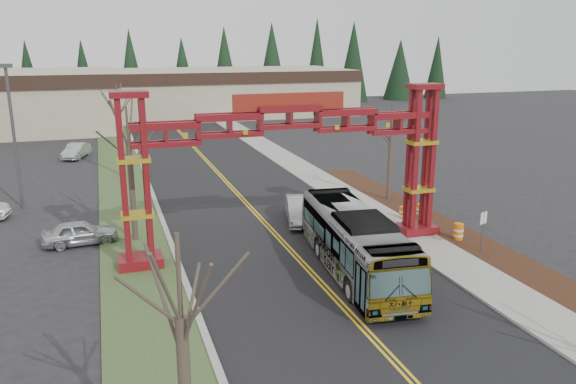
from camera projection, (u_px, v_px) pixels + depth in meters
name	position (u px, v px, depth m)	size (l,w,h in m)	color
road	(256.00, 214.00, 37.55)	(12.00, 110.00, 0.02)	black
lane_line_left	(254.00, 214.00, 37.51)	(0.12, 100.00, 0.01)	yellow
lane_line_right	(258.00, 213.00, 37.58)	(0.12, 100.00, 0.01)	yellow
curb_right	(341.00, 205.00, 39.40)	(0.30, 110.00, 0.15)	#A0A09B
sidewalk_right	(359.00, 203.00, 39.84)	(2.60, 110.00, 0.14)	gray
landscape_strip	(544.00, 281.00, 26.87)	(2.60, 50.00, 0.12)	black
grass_median	(133.00, 225.00, 35.11)	(4.00, 110.00, 0.08)	#384D26
curb_left	(163.00, 222.00, 35.66)	(0.30, 110.00, 0.15)	#A0A09B
gateway_arch	(289.00, 143.00, 29.59)	(18.20, 1.60, 8.90)	#5A0B0F
retail_building_east	(226.00, 91.00, 90.09)	(38.00, 20.30, 7.00)	tan
conifer_treeline	(156.00, 70.00, 97.41)	(116.10, 5.60, 13.00)	black
transit_bus	(355.00, 243.00, 27.56)	(2.69, 11.48, 3.20)	#9C9DA3
silver_sedan	(300.00, 210.00, 35.72)	(1.69, 4.85, 1.60)	#A5A8AD
parked_car_near_a	(80.00, 233.00, 31.75)	(1.65, 4.09, 1.39)	#B2B6BB
parked_car_far_a	(76.00, 151.00, 55.59)	(1.54, 4.41, 1.45)	#B3B5BC
bare_tree_median_near	(181.00, 319.00, 12.10)	(2.93, 2.93, 7.30)	#382D26
bare_tree_median_mid	(129.00, 147.00, 31.16)	(3.31, 3.31, 7.73)	#382D26
bare_tree_median_far	(118.00, 108.00, 46.69)	(2.93, 2.93, 7.82)	#382D26
bare_tree_right_far	(391.00, 130.00, 39.50)	(2.91, 2.91, 7.08)	#382D26
light_pole_near	(13.00, 127.00, 37.48)	(0.85, 0.42, 9.79)	#3F3F44
street_sign	(483.00, 224.00, 29.97)	(0.52, 0.23, 2.39)	#3F3F44
barrel_south	(458.00, 232.00, 32.30)	(0.57, 0.57, 1.05)	orange
barrel_mid	(403.00, 213.00, 36.17)	(0.49, 0.49, 0.90)	orange
barrel_north	(420.00, 211.00, 36.65)	(0.51, 0.51, 0.94)	orange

